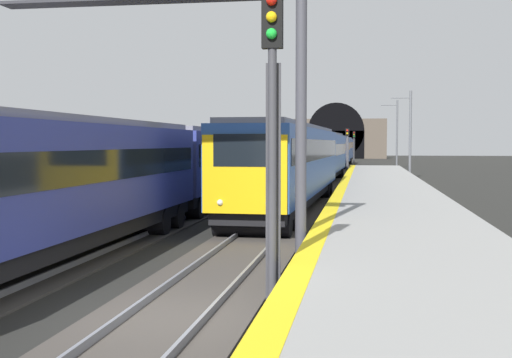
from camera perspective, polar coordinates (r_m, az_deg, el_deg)
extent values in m
plane|color=black|center=(12.32, -7.55, -11.97)|extent=(320.00, 320.00, 0.00)
cube|color=gray|center=(11.75, 14.40, -10.39)|extent=(112.00, 4.83, 0.95)
cube|color=yellow|center=(11.65, 3.66, -7.99)|extent=(112.00, 0.50, 0.01)
cube|color=#423D38|center=(12.31, -7.55, -11.84)|extent=(160.00, 3.02, 0.06)
cube|color=gray|center=(12.51, -10.77, -11.13)|extent=(160.00, 0.07, 0.15)
cube|color=gray|center=(12.10, -4.24, -11.57)|extent=(160.00, 0.07, 0.15)
cube|color=#264C99|center=(31.20, 2.91, 1.63)|extent=(20.70, 3.42, 2.88)
cube|color=black|center=(31.20, 2.91, 2.57)|extent=(19.87, 3.43, 0.90)
cube|color=slate|center=(31.20, 2.92, 4.46)|extent=(20.07, 2.98, 0.20)
cube|color=black|center=(31.29, 2.90, -1.34)|extent=(20.27, 3.07, 0.50)
cylinder|color=black|center=(22.41, -0.32, -3.93)|extent=(0.97, 2.66, 0.90)
cylinder|color=black|center=(24.17, 0.51, -3.42)|extent=(0.97, 2.66, 0.90)
cylinder|color=black|center=(38.51, 4.40, -0.98)|extent=(0.97, 2.66, 0.90)
cylinder|color=black|center=(40.30, 4.69, -0.80)|extent=(0.97, 2.66, 0.90)
cube|color=#E5B20F|center=(21.01, -1.00, 0.41)|extent=(0.19, 2.75, 2.51)
cube|color=black|center=(20.94, -1.03, 2.48)|extent=(0.09, 2.01, 1.04)
sphere|color=#F2EACC|center=(20.87, 1.09, -2.11)|extent=(0.20, 0.20, 0.20)
sphere|color=#F2EACC|center=(21.19, -3.11, -2.03)|extent=(0.20, 0.20, 0.20)
cube|color=#264C99|center=(52.26, 5.49, 2.22)|extent=(20.70, 3.42, 2.88)
cube|color=black|center=(52.26, 5.49, 2.54)|extent=(19.87, 3.43, 0.89)
cube|color=slate|center=(52.26, 5.50, 3.91)|extent=(20.07, 2.98, 0.20)
cube|color=black|center=(52.31, 5.48, 0.44)|extent=(20.27, 3.07, 0.50)
cylinder|color=black|center=(43.02, 4.31, -0.55)|extent=(0.97, 2.66, 0.90)
cylinder|color=black|center=(44.80, 4.57, -0.41)|extent=(0.97, 2.66, 0.90)
cylinder|color=black|center=(59.87, 6.16, 0.47)|extent=(0.97, 2.66, 0.90)
cylinder|color=black|center=(61.67, 6.30, 0.55)|extent=(0.97, 2.66, 0.90)
cube|color=#264C99|center=(73.37, 6.59, 2.47)|extent=(20.70, 3.42, 2.88)
cube|color=black|center=(73.37, 6.59, 2.78)|extent=(19.87, 3.43, 0.88)
cube|color=slate|center=(73.37, 6.60, 3.67)|extent=(20.07, 2.98, 0.20)
cube|color=black|center=(73.41, 6.58, 1.20)|extent=(20.27, 3.07, 0.50)
cylinder|color=black|center=(64.13, 5.96, 0.65)|extent=(0.97, 2.66, 0.90)
cylinder|color=black|center=(65.92, 6.09, 0.71)|extent=(0.97, 2.66, 0.90)
cylinder|color=black|center=(80.92, 6.98, 1.15)|extent=(0.97, 2.66, 0.90)
cylinder|color=black|center=(82.72, 7.06, 1.19)|extent=(0.97, 2.66, 0.90)
cube|color=#264C99|center=(94.49, 7.20, 2.61)|extent=(20.70, 3.42, 2.88)
cube|color=black|center=(94.49, 7.20, 2.92)|extent=(19.87, 3.43, 0.88)
cube|color=slate|center=(94.49, 7.20, 3.54)|extent=(20.07, 2.98, 0.20)
cube|color=black|center=(94.52, 7.19, 1.62)|extent=(20.27, 3.07, 0.50)
cylinder|color=black|center=(85.72, 6.81, 1.26)|extent=(0.97, 2.66, 0.90)
cylinder|color=black|center=(87.51, 6.89, 1.30)|extent=(0.97, 2.66, 0.90)
cylinder|color=black|center=(101.55, 7.44, 1.54)|extent=(0.97, 2.66, 0.90)
cylinder|color=black|center=(103.34, 7.50, 1.57)|extent=(0.97, 2.66, 0.90)
cube|color=navy|center=(17.66, -17.66, 0.21)|extent=(18.45, 2.92, 2.68)
cube|color=black|center=(17.65, -17.67, 1.08)|extent=(17.71, 2.95, 0.82)
cube|color=slate|center=(17.65, -17.73, 4.89)|extent=(17.89, 2.49, 0.20)
cube|color=black|center=(17.80, -17.57, -4.73)|extent=(18.08, 2.57, 0.53)
cylinder|color=black|center=(25.15, -9.36, -3.13)|extent=(0.96, 2.66, 0.96)
cylinder|color=black|center=(23.46, -10.76, -3.60)|extent=(0.96, 2.66, 0.96)
cube|color=yellow|center=(26.26, -8.49, 0.97)|extent=(0.12, 2.78, 2.44)
cube|color=black|center=(26.29, -8.47, 2.40)|extent=(0.04, 2.03, 0.97)
sphere|color=#F2EACC|center=(26.61, -10.07, -0.90)|extent=(0.20, 0.20, 0.20)
sphere|color=#F2EACC|center=(26.13, -6.77, -0.94)|extent=(0.20, 0.20, 0.20)
cube|color=navy|center=(35.62, -3.70, 1.75)|extent=(18.45, 2.92, 2.68)
cube|color=black|center=(35.61, -3.70, 2.29)|extent=(17.71, 2.95, 0.90)
cube|color=slate|center=(35.61, -3.70, 4.07)|extent=(17.89, 2.49, 0.20)
cube|color=black|center=(35.69, -3.69, -0.72)|extent=(18.08, 2.57, 0.53)
cylinder|color=black|center=(43.51, -1.34, -0.47)|extent=(0.96, 2.66, 0.96)
cylinder|color=black|center=(41.74, -1.79, -0.62)|extent=(0.96, 2.66, 0.96)
cylinder|color=black|center=(29.74, -6.34, -2.15)|extent=(0.96, 2.66, 0.96)
cylinder|color=black|center=(28.02, -7.33, -2.48)|extent=(0.96, 2.66, 0.96)
cube|color=navy|center=(54.27, 0.81, 2.22)|extent=(18.45, 2.92, 2.68)
cube|color=black|center=(54.27, 0.81, 2.62)|extent=(17.71, 2.95, 0.80)
cube|color=slate|center=(54.27, 0.81, 3.75)|extent=(17.89, 2.49, 0.20)
cube|color=black|center=(54.32, 0.81, 0.61)|extent=(18.08, 2.57, 0.53)
cylinder|color=black|center=(62.29, 1.89, 0.62)|extent=(0.96, 2.66, 0.96)
cylinder|color=black|center=(60.50, 1.67, 0.54)|extent=(0.96, 2.66, 0.96)
cylinder|color=black|center=(48.18, -0.27, -0.12)|extent=(0.96, 2.66, 0.96)
cylinder|color=black|center=(46.41, -0.64, -0.24)|extent=(0.96, 2.66, 0.96)
cylinder|color=#38383D|center=(12.24, 1.40, -0.35)|extent=(0.16, 0.16, 4.93)
cube|color=black|center=(12.42, 1.42, 13.55)|extent=(0.20, 0.38, 1.05)
cube|color=#38383D|center=(12.37, 1.49, -0.31)|extent=(0.04, 0.28, 4.43)
sphere|color=red|center=(12.36, 1.34, 15.14)|extent=(0.20, 0.20, 0.20)
sphere|color=yellow|center=(12.30, 1.34, 13.77)|extent=(0.20, 0.20, 0.20)
sphere|color=green|center=(12.25, 1.33, 12.39)|extent=(0.20, 0.20, 0.20)
cylinder|color=#4C4C54|center=(66.21, 7.84, 2.00)|extent=(0.16, 0.16, 3.88)
cube|color=black|center=(66.21, 7.86, 4.00)|extent=(0.20, 0.38, 0.75)
cube|color=#4C4C54|center=(66.35, 7.85, 2.00)|extent=(0.04, 0.28, 3.49)
sphere|color=red|center=(66.08, 7.86, 4.16)|extent=(0.20, 0.20, 0.20)
sphere|color=yellow|center=(66.08, 7.86, 3.90)|extent=(0.20, 0.20, 0.20)
cylinder|color=#38383D|center=(109.08, 8.42, 2.46)|extent=(0.16, 0.16, 4.02)
cube|color=black|center=(109.08, 8.43, 3.80)|extent=(0.20, 0.38, 1.05)
cube|color=#38383D|center=(109.22, 8.42, 2.46)|extent=(0.04, 0.28, 3.62)
sphere|color=red|center=(108.95, 8.43, 3.97)|extent=(0.20, 0.20, 0.20)
sphere|color=yellow|center=(108.95, 8.43, 3.81)|extent=(0.20, 0.20, 0.20)
sphere|color=green|center=(108.95, 8.43, 3.65)|extent=(0.20, 0.20, 0.20)
cylinder|color=#3F3F47|center=(16.60, 3.89, 4.68)|extent=(0.28, 0.28, 7.31)
cube|color=#2D2D33|center=(17.87, -9.97, 14.89)|extent=(0.70, 7.50, 0.08)
cube|color=#51473D|center=(137.22, 6.91, 3.46)|extent=(2.30, 20.40, 8.12)
cube|color=black|center=(136.02, 6.88, 2.95)|extent=(0.12, 11.42, 5.68)
cylinder|color=black|center=(136.04, 6.89, 4.15)|extent=(0.12, 11.42, 11.42)
cylinder|color=#595B60|center=(58.27, 13.12, 3.66)|extent=(0.22, 0.22, 7.66)
cylinder|color=#595B60|center=(58.35, 12.35, 6.84)|extent=(0.08, 1.64, 0.08)
cylinder|color=#595B60|center=(81.63, 12.03, 3.73)|extent=(0.22, 0.22, 8.34)
cylinder|color=#595B60|center=(81.71, 11.37, 6.24)|extent=(0.08, 1.95, 0.08)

